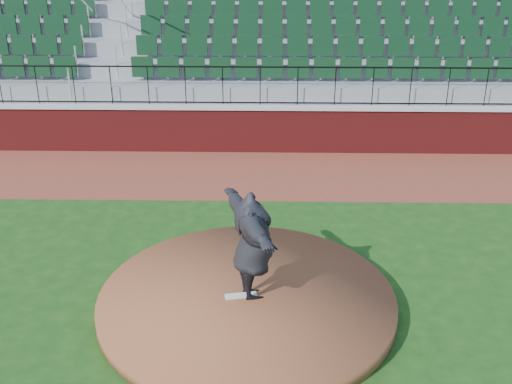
% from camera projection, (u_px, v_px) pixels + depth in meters
% --- Properties ---
extents(ground, '(90.00, 90.00, 0.00)m').
position_uv_depth(ground, '(254.00, 295.00, 11.48)').
color(ground, '#184012').
rests_on(ground, ground).
extents(warning_track, '(34.00, 3.20, 0.01)m').
position_uv_depth(warning_track, '(259.00, 173.00, 16.37)').
color(warning_track, brown).
rests_on(warning_track, ground).
extents(field_wall, '(34.00, 0.35, 1.20)m').
position_uv_depth(field_wall, '(260.00, 130.00, 17.58)').
color(field_wall, maroon).
rests_on(field_wall, ground).
extents(wall_cap, '(34.00, 0.45, 0.10)m').
position_uv_depth(wall_cap, '(260.00, 106.00, 17.30)').
color(wall_cap, '#B7B7B7').
rests_on(wall_cap, field_wall).
extents(wall_railing, '(34.00, 0.05, 1.00)m').
position_uv_depth(wall_railing, '(260.00, 86.00, 17.07)').
color(wall_railing, black).
rests_on(wall_railing, wall_cap).
extents(seating_stands, '(34.00, 5.10, 4.60)m').
position_uv_depth(seating_stands, '(261.00, 44.00, 19.33)').
color(seating_stands, gray).
rests_on(seating_stands, ground).
extents(concourse_wall, '(34.00, 0.50, 5.50)m').
position_uv_depth(concourse_wall, '(263.00, 12.00, 21.69)').
color(concourse_wall, maroon).
rests_on(concourse_wall, ground).
extents(pitchers_mound, '(5.01, 5.01, 0.25)m').
position_uv_depth(pitchers_mound, '(247.00, 302.00, 11.07)').
color(pitchers_mound, brown).
rests_on(pitchers_mound, ground).
extents(pitching_rubber, '(0.55, 0.23, 0.04)m').
position_uv_depth(pitching_rubber, '(241.00, 296.00, 10.99)').
color(pitching_rubber, silver).
rests_on(pitching_rubber, pitchers_mound).
extents(pitcher, '(1.36, 2.45, 1.92)m').
position_uv_depth(pitcher, '(253.00, 245.00, 10.63)').
color(pitcher, black).
rests_on(pitcher, pitchers_mound).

